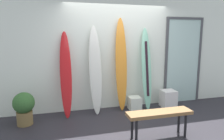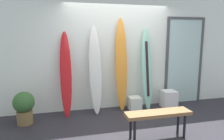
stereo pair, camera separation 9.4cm
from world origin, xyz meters
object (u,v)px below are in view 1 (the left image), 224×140
(surfboard_sunset, at_px, (121,65))
(potted_plant, at_px, (24,107))
(glass_door, at_px, (183,59))
(surfboard_seafoam, at_px, (147,69))
(surfboard_ivory, at_px, (95,71))
(display_block_left, at_px, (135,103))
(bench, at_px, (159,115))
(surfboard_crimson, at_px, (66,75))
(display_block_center, at_px, (168,99))

(surfboard_sunset, xyz_separation_m, potted_plant, (-2.14, -0.35, -0.71))
(glass_door, bearing_deg, surfboard_seafoam, -168.87)
(surfboard_ivory, relative_size, display_block_left, 6.40)
(potted_plant, distance_m, bench, 2.63)
(surfboard_crimson, bearing_deg, surfboard_sunset, 3.33)
(surfboard_crimson, relative_size, display_block_center, 4.41)
(surfboard_sunset, height_order, surfboard_seafoam, surfboard_sunset)
(potted_plant, bearing_deg, bench, -26.79)
(surfboard_crimson, relative_size, glass_door, 0.84)
(surfboard_seafoam, xyz_separation_m, display_block_center, (0.57, -0.09, -0.76))
(surfboard_sunset, bearing_deg, display_block_center, -7.56)
(display_block_left, height_order, bench, bench)
(display_block_left, bearing_deg, surfboard_seafoam, 8.48)
(surfboard_seafoam, relative_size, glass_door, 0.88)
(surfboard_sunset, height_order, glass_door, glass_door)
(potted_plant, bearing_deg, display_block_center, 3.22)
(surfboard_ivory, relative_size, display_block_center, 4.72)
(glass_door, distance_m, bench, 2.41)
(surfboard_ivory, xyz_separation_m, potted_plant, (-1.51, -0.30, -0.62))
(display_block_center, distance_m, potted_plant, 3.34)
(surfboard_sunset, distance_m, display_block_center, 1.49)
(surfboard_sunset, bearing_deg, bench, -82.14)
(surfboard_sunset, relative_size, bench, 1.91)
(surfboard_ivory, xyz_separation_m, surfboard_seafoam, (1.25, -0.02, -0.02))
(display_block_center, distance_m, glass_door, 1.15)
(display_block_center, bearing_deg, glass_door, 28.91)
(surfboard_seafoam, bearing_deg, potted_plant, -174.22)
(bench, bearing_deg, display_block_left, 85.97)
(surfboard_sunset, distance_m, bench, 1.68)
(glass_door, distance_m, potted_plant, 4.02)
(glass_door, height_order, potted_plant, glass_door)
(surfboard_crimson, relative_size, surfboard_sunset, 0.85)
(surfboard_ivory, height_order, surfboard_sunset, surfboard_sunset)
(surfboard_ivory, bearing_deg, bench, -60.46)
(surfboard_seafoam, relative_size, display_block_left, 6.29)
(surfboard_crimson, relative_size, surfboard_seafoam, 0.95)
(surfboard_seafoam, distance_m, potted_plant, 2.84)
(surfboard_ivory, relative_size, surfboard_sunset, 0.91)
(display_block_left, distance_m, glass_door, 1.79)
(surfboard_crimson, bearing_deg, surfboard_ivory, 2.56)
(surfboard_ivory, height_order, bench, surfboard_ivory)
(display_block_left, xyz_separation_m, glass_door, (1.46, 0.27, 1.00))
(display_block_center, distance_m, bench, 1.70)
(glass_door, bearing_deg, surfboard_sunset, -174.88)
(surfboard_crimson, bearing_deg, bench, -44.14)
(surfboard_ivory, bearing_deg, potted_plant, -168.70)
(display_block_left, bearing_deg, glass_door, 10.57)
(surfboard_crimson, height_order, display_block_left, surfboard_crimson)
(surfboard_ivory, distance_m, surfboard_seafoam, 1.25)
(display_block_center, bearing_deg, surfboard_crimson, 178.07)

